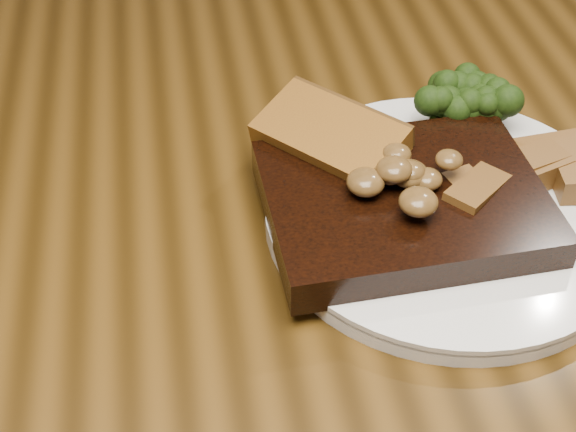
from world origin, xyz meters
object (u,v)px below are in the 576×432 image
Objects in this scene: dining_table at (287,326)px; steak at (403,204)px; chair_far at (372,52)px; potato_wedges at (539,177)px; plate at (446,214)px; garlic_bread at (329,159)px.

dining_table is 8.67× the size of steak.
chair_far reaches higher than potato_wedges.
plate is at bearing 1.36° from dining_table.
chair_far reaches higher than steak.
potato_wedges is (0.10, 0.01, -0.00)m from steak.
dining_table is at bearing 58.26° from chair_far.
steak is at bearing -8.55° from garlic_bread.
steak is at bearing -1.72° from dining_table.
potato_wedges is (0.14, -0.04, 0.00)m from garlic_bread.
chair_far is 0.75m from steak.
dining_table is 0.13m from garlic_bread.
steak is (-0.16, -0.66, 0.30)m from chair_far.
dining_table is 15.64× the size of garlic_bread.
garlic_bread is at bearing 54.12° from dining_table.
dining_table is at bearing -79.05° from garlic_bread.
steak reaches higher than plate.
steak is at bearing -171.52° from plate.
chair_far is at bearing 69.86° from dining_table.
garlic_bread is (-0.20, -0.61, 0.30)m from chair_far.
plate is (-0.13, -0.66, 0.28)m from chair_far.
chair_far is (0.24, 0.66, -0.19)m from dining_table.
potato_wedges is at bearing 6.68° from plate.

